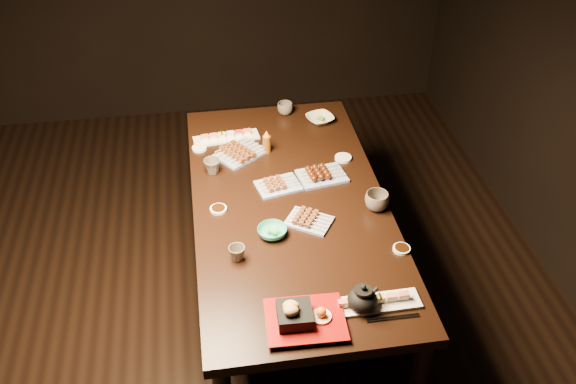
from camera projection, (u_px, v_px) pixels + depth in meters
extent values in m
plane|color=black|center=(203.00, 360.00, 3.19)|extent=(5.00, 5.00, 0.00)
cube|color=black|center=(290.00, 260.00, 3.23)|extent=(0.99, 1.85, 0.75)
imported|color=teal|center=(272.00, 232.00, 2.80)|extent=(0.14, 0.14, 0.04)
imported|color=beige|center=(320.00, 119.00, 3.57)|extent=(0.18, 0.18, 0.04)
imported|color=#51493E|center=(237.00, 253.00, 2.67)|extent=(0.09, 0.09, 0.07)
imported|color=#51493E|center=(377.00, 201.00, 2.93)|extent=(0.14, 0.14, 0.09)
imported|color=#51493E|center=(212.00, 166.00, 3.16)|extent=(0.10, 0.10, 0.08)
imported|color=#51493E|center=(285.00, 108.00, 3.63)|extent=(0.10, 0.10, 0.07)
cylinder|color=brown|center=(267.00, 141.00, 3.30)|extent=(0.04, 0.04, 0.13)
cylinder|color=white|center=(218.00, 209.00, 2.95)|extent=(0.08, 0.08, 0.01)
cylinder|color=white|center=(343.00, 158.00, 3.28)|extent=(0.11, 0.11, 0.01)
cylinder|color=white|center=(402.00, 249.00, 2.73)|extent=(0.08, 0.08, 0.01)
cylinder|color=white|center=(199.00, 148.00, 3.35)|extent=(0.08, 0.08, 0.01)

